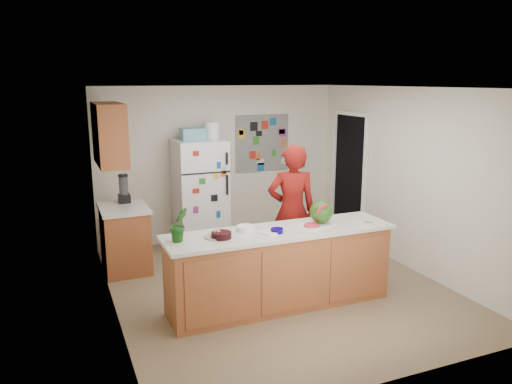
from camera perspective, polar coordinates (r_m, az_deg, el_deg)
name	(u,v)px	position (r m, az deg, el deg)	size (l,w,h in m)	color
floor	(277,287)	(6.52, 2.41, -10.80)	(4.00, 4.50, 0.02)	brown
wall_back	(220,164)	(8.19, -4.18, 3.27)	(4.00, 0.02, 2.50)	beige
wall_left	(109,207)	(5.60, -16.47, -1.66)	(0.02, 4.50, 2.50)	beige
wall_right	(410,179)	(7.20, 17.19, 1.40)	(0.02, 4.50, 2.50)	beige
ceiling	(279,87)	(5.98, 2.64, 11.93)	(4.00, 4.50, 0.02)	white
doorway	(350,177)	(8.37, 10.67, 1.68)	(0.03, 0.85, 2.04)	black
peninsula_base	(280,270)	(5.85, 2.74, -8.87)	(2.60, 0.62, 0.88)	brown
peninsula_top	(280,232)	(5.70, 2.79, -4.56)	(2.68, 0.70, 0.04)	silver
side_counter_base	(125,240)	(7.15, -14.71, -5.30)	(0.60, 0.80, 0.86)	brown
side_counter_top	(123,208)	(7.03, -14.92, -1.81)	(0.64, 0.84, 0.04)	silver
upper_cabinets	(109,134)	(6.79, -16.44, 6.36)	(0.35, 1.00, 0.80)	brown
refrigerator	(200,194)	(7.78, -6.39, -0.28)	(0.75, 0.70, 1.70)	silver
fridge_top_bin	(192,134)	(7.60, -7.29, 6.57)	(0.35, 0.28, 0.18)	#5999B2
photo_collage	(262,143)	(8.39, 0.73, 5.60)	(0.95, 0.01, 0.95)	slate
person	(292,211)	(6.62, 4.11, -2.20)	(0.65, 0.43, 1.78)	maroon
blender_appliance	(124,189)	(7.22, -14.88, 0.29)	(0.13, 0.13, 0.38)	black
cutting_board	(317,224)	(5.93, 7.01, -3.69)	(0.42, 0.31, 0.01)	silver
watermelon	(321,212)	(5.93, 7.46, -2.27)	(0.27, 0.27, 0.27)	#285B19
watermelon_slice	(312,225)	(5.83, 6.37, -3.78)	(0.18, 0.18, 0.02)	red
cherry_bowl	(221,235)	(5.41, -3.98, -4.93)	(0.22, 0.22, 0.07)	black
white_bowl	(245,228)	(5.65, -1.22, -4.17)	(0.20, 0.20, 0.06)	white
cobalt_bowl	(277,231)	(5.59, 2.40, -4.42)	(0.14, 0.14, 0.05)	#07015A
plate	(217,236)	(5.45, -4.53, -5.08)	(0.27, 0.27, 0.02)	#BDAE94
paper_towel	(270,232)	(5.57, 1.64, -4.65)	(0.20, 0.18, 0.02)	silver
keys	(368,222)	(6.11, 12.73, -3.42)	(0.09, 0.04, 0.01)	gray
potted_plant	(179,224)	(5.31, -8.80, -3.67)	(0.20, 0.16, 0.37)	#0F3D0C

